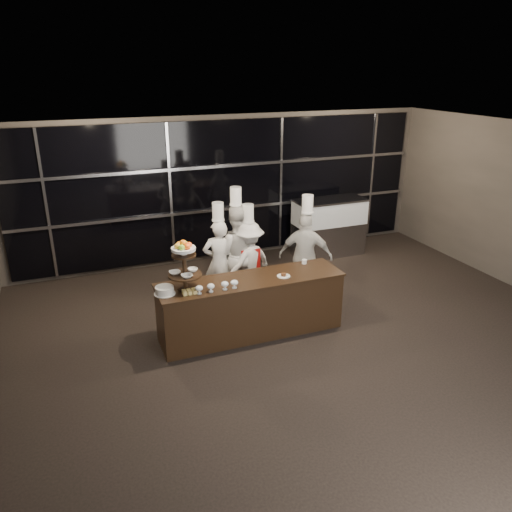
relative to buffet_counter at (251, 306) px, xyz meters
name	(u,v)px	position (x,y,z in m)	size (l,w,h in m)	color
room	(356,278)	(0.73, -1.67, 1.03)	(10.00, 10.00, 10.00)	black
window_wall	(227,189)	(0.73, 3.27, 1.04)	(8.60, 0.10, 2.80)	black
buffet_counter	(251,306)	(0.00, 0.00, 0.00)	(2.84, 0.74, 0.92)	black
display_stand	(184,262)	(-1.00, 0.00, 0.87)	(0.48, 0.48, 0.74)	black
compotes	(217,285)	(-0.59, -0.22, 0.54)	(0.63, 0.11, 0.12)	silver
layer_cake	(165,290)	(-1.31, -0.05, 0.51)	(0.30, 0.30, 0.11)	white
pastry_squares	(189,292)	(-0.99, -0.17, 0.48)	(0.20, 0.13, 0.05)	#E4C96F
small_plate	(284,276)	(0.49, -0.10, 0.47)	(0.20, 0.20, 0.05)	white
chef_cup	(304,262)	(1.02, 0.25, 0.49)	(0.08, 0.08, 0.07)	white
display_case	(329,224)	(2.82, 2.63, 0.22)	(1.54, 0.67, 1.24)	#A5A5AA
chef_a	(219,261)	(-0.13, 1.18, 0.33)	(0.62, 0.48, 1.82)	silver
chef_b	(237,253)	(0.21, 1.23, 0.41)	(1.03, 0.93, 2.03)	silver
chef_c	(248,261)	(0.37, 1.09, 0.28)	(1.08, 0.85, 1.76)	white
chef_d	(306,255)	(1.33, 0.82, 0.35)	(0.99, 0.83, 1.89)	silver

